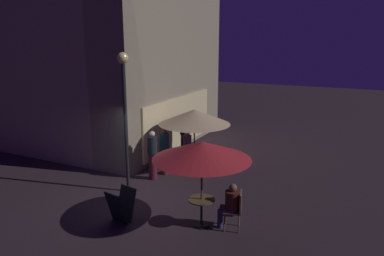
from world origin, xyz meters
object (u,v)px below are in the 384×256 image
(patron_standing_3, at_px, (185,135))
(patio_umbrella_1, at_px, (202,151))
(patio_umbrella_0, at_px, (194,117))
(patron_standing_2, at_px, (153,155))
(patron_standing_4, at_px, (164,151))
(street_lamp_near_corner, at_px, (124,96))
(menu_sandwich_board, at_px, (121,206))
(cafe_table_1, at_px, (201,207))
(cafe_chair_0, at_px, (187,148))
(patron_seated_0, at_px, (188,145))
(cafe_chair_1, at_px, (236,207))
(cafe_table_0, at_px, (194,155))
(patron_seated_1, at_px, (230,203))

(patron_standing_3, bearing_deg, patio_umbrella_1, -52.45)
(patio_umbrella_0, distance_m, patron_standing_2, 2.06)
(patron_standing_2, height_order, patron_standing_3, patron_standing_3)
(patio_umbrella_0, height_order, patron_standing_4, patio_umbrella_0)
(patron_standing_2, bearing_deg, street_lamp_near_corner, 69.35)
(menu_sandwich_board, bearing_deg, cafe_table_1, -61.06)
(cafe_table_1, relative_size, patron_standing_4, 0.45)
(patio_umbrella_0, height_order, cafe_chair_0, patio_umbrella_0)
(patio_umbrella_1, bearing_deg, patio_umbrella_0, 28.24)
(cafe_chair_0, xyz_separation_m, patron_seated_0, (-0.09, -0.10, 0.17))
(cafe_table_1, relative_size, cafe_chair_1, 0.74)
(patron_seated_0, xyz_separation_m, patron_standing_4, (-1.40, 0.21, 0.11))
(patio_umbrella_1, height_order, cafe_chair_1, patio_umbrella_1)
(cafe_table_0, bearing_deg, cafe_chair_1, -140.72)
(cafe_chair_1, bearing_deg, menu_sandwich_board, 2.42)
(patio_umbrella_0, distance_m, patron_standing_3, 1.78)
(patron_seated_0, bearing_deg, cafe_chair_0, -180.00)
(street_lamp_near_corner, distance_m, cafe_table_0, 3.82)
(cafe_chair_0, relative_size, patron_seated_0, 0.70)
(cafe_table_1, relative_size, patio_umbrella_0, 0.29)
(patron_seated_0, bearing_deg, patron_standing_2, -55.81)
(street_lamp_near_corner, height_order, cafe_chair_1, street_lamp_near_corner)
(cafe_table_1, bearing_deg, cafe_table_0, 28.24)
(patron_standing_3, bearing_deg, street_lamp_near_corner, -84.36)
(patio_umbrella_0, relative_size, patron_standing_2, 1.53)
(patio_umbrella_1, distance_m, patron_seated_0, 5.05)
(cafe_chair_0, bearing_deg, patio_umbrella_1, -15.54)
(cafe_table_0, height_order, patio_umbrella_1, patio_umbrella_1)
(street_lamp_near_corner, bearing_deg, cafe_chair_0, -6.25)
(patron_standing_2, bearing_deg, patron_seated_0, -112.77)
(patron_seated_1, bearing_deg, patron_standing_2, -45.44)
(cafe_table_0, bearing_deg, cafe_table_1, -151.76)
(cafe_table_1, bearing_deg, patron_standing_3, 31.59)
(cafe_chair_1, bearing_deg, cafe_chair_0, -65.48)
(patio_umbrella_0, bearing_deg, street_lamp_near_corner, 160.43)
(patron_standing_4, bearing_deg, patio_umbrella_1, -169.13)
(patron_seated_1, bearing_deg, patron_standing_3, -67.51)
(street_lamp_near_corner, xyz_separation_m, cafe_chair_1, (-0.73, -3.81, -2.41))
(patio_umbrella_0, bearing_deg, cafe_table_0, -14.04)
(menu_sandwich_board, relative_size, patron_seated_1, 0.71)
(patio_umbrella_1, bearing_deg, street_lamp_near_corner, 71.95)
(menu_sandwich_board, bearing_deg, street_lamp_near_corner, 40.30)
(cafe_chair_0, bearing_deg, patron_standing_2, -52.73)
(patio_umbrella_0, xyz_separation_m, patron_standing_4, (-0.92, 0.72, -1.13))
(menu_sandwich_board, xyz_separation_m, cafe_chair_1, (0.94, -2.82, 0.16))
(patron_seated_1, height_order, patron_standing_4, patron_standing_4)
(cafe_table_0, relative_size, cafe_chair_0, 0.82)
(patio_umbrella_1, relative_size, cafe_chair_1, 2.43)
(cafe_chair_1, xyz_separation_m, patron_seated_0, (3.95, 3.35, 0.12))
(street_lamp_near_corner, bearing_deg, menu_sandwich_board, -149.26)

